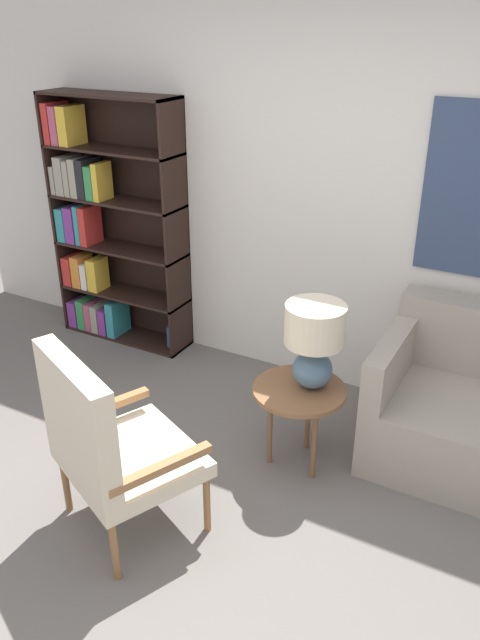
{
  "coord_description": "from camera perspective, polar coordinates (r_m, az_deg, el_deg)",
  "views": [
    {
      "loc": [
        1.35,
        -1.67,
        2.35
      ],
      "look_at": [
        -0.07,
        0.93,
        0.9
      ],
      "focal_mm": 35.0,
      "sensor_mm": 36.0,
      "label": 1
    }
  ],
  "objects": [
    {
      "name": "armchair",
      "position": [
        3.04,
        -12.28,
        -10.67
      ],
      "size": [
        0.82,
        0.79,
        1.01
      ],
      "color": "olive",
      "rests_on": "ground_plane"
    },
    {
      "name": "wall_back",
      "position": [
        4.04,
        9.31,
        11.54
      ],
      "size": [
        6.4,
        0.08,
        2.7
      ],
      "color": "silver",
      "rests_on": "ground_plane"
    },
    {
      "name": "table_lamp",
      "position": [
        3.34,
        6.81,
        -1.67
      ],
      "size": [
        0.33,
        0.33,
        0.49
      ],
      "color": "slate",
      "rests_on": "side_table"
    },
    {
      "name": "side_table",
      "position": [
        3.49,
        5.41,
        -6.97
      ],
      "size": [
        0.52,
        0.52,
        0.5
      ],
      "color": "brown",
      "rests_on": "ground_plane"
    },
    {
      "name": "bookshelf",
      "position": [
        4.92,
        -12.48,
        8.25
      ],
      "size": [
        1.07,
        0.3,
        1.87
      ],
      "color": "black",
      "rests_on": "ground_plane"
    },
    {
      "name": "ground_plane",
      "position": [
        3.18,
        -7.44,
        -21.77
      ],
      "size": [
        14.0,
        14.0,
        0.0
      ],
      "primitive_type": "plane",
      "color": "#66605B"
    }
  ]
}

